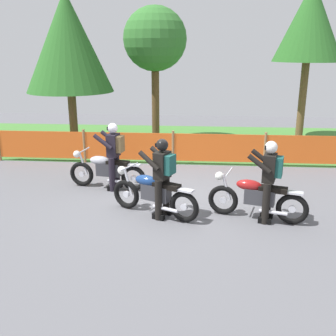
{
  "coord_description": "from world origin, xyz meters",
  "views": [
    {
      "loc": [
        0.77,
        -8.58,
        3.43
      ],
      "look_at": [
        0.11,
        -0.38,
        0.9
      ],
      "focal_mm": 41.81,
      "sensor_mm": 36.0,
      "label": 1
    }
  ],
  "objects_px": {
    "motorcycle_lead": "(106,170)",
    "rider_lead": "(114,153)",
    "traffic_cone": "(114,160)",
    "rider_trailing": "(269,177)",
    "motorcycle_third": "(153,193)",
    "rider_third": "(163,174)",
    "motorcycle_trailing": "(256,198)"
  },
  "relations": [
    {
      "from": "motorcycle_lead",
      "to": "rider_lead",
      "type": "relative_size",
      "value": 1.21
    },
    {
      "from": "rider_lead",
      "to": "traffic_cone",
      "type": "relative_size",
      "value": 3.19
    },
    {
      "from": "rider_trailing",
      "to": "traffic_cone",
      "type": "bearing_deg",
      "value": -24.27
    },
    {
      "from": "motorcycle_third",
      "to": "rider_third",
      "type": "bearing_deg",
      "value": -179.49
    },
    {
      "from": "motorcycle_lead",
      "to": "motorcycle_third",
      "type": "xyz_separation_m",
      "value": [
        1.37,
        -1.55,
        0.01
      ]
    },
    {
      "from": "rider_trailing",
      "to": "motorcycle_third",
      "type": "bearing_deg",
      "value": 13.5
    },
    {
      "from": "motorcycle_third",
      "to": "rider_lead",
      "type": "xyz_separation_m",
      "value": [
        -1.15,
        1.52,
        0.47
      ]
    },
    {
      "from": "rider_lead",
      "to": "rider_trailing",
      "type": "distance_m",
      "value": 3.88
    },
    {
      "from": "motorcycle_trailing",
      "to": "motorcycle_third",
      "type": "height_order",
      "value": "motorcycle_third"
    },
    {
      "from": "motorcycle_third",
      "to": "traffic_cone",
      "type": "bearing_deg",
      "value": -39.05
    },
    {
      "from": "motorcycle_third",
      "to": "rider_third",
      "type": "height_order",
      "value": "rider_third"
    },
    {
      "from": "motorcycle_trailing",
      "to": "rider_trailing",
      "type": "xyz_separation_m",
      "value": [
        0.22,
        -0.06,
        0.48
      ]
    },
    {
      "from": "traffic_cone",
      "to": "motorcycle_trailing",
      "type": "bearing_deg",
      "value": -41.51
    },
    {
      "from": "motorcycle_third",
      "to": "rider_lead",
      "type": "relative_size",
      "value": 1.16
    },
    {
      "from": "motorcycle_lead",
      "to": "rider_trailing",
      "type": "relative_size",
      "value": 1.21
    },
    {
      "from": "rider_lead",
      "to": "traffic_cone",
      "type": "height_order",
      "value": "rider_lead"
    },
    {
      "from": "motorcycle_lead",
      "to": "rider_trailing",
      "type": "distance_m",
      "value": 4.12
    },
    {
      "from": "traffic_cone",
      "to": "rider_lead",
      "type": "bearing_deg",
      "value": -77.37
    },
    {
      "from": "traffic_cone",
      "to": "rider_third",
      "type": "bearing_deg",
      "value": -62.22
    },
    {
      "from": "rider_third",
      "to": "motorcycle_trailing",
      "type": "bearing_deg",
      "value": -153.2
    },
    {
      "from": "motorcycle_lead",
      "to": "motorcycle_trailing",
      "type": "height_order",
      "value": "motorcycle_trailing"
    },
    {
      "from": "rider_lead",
      "to": "rider_third",
      "type": "height_order",
      "value": "same"
    },
    {
      "from": "rider_lead",
      "to": "rider_trailing",
      "type": "bearing_deg",
      "value": 165.01
    },
    {
      "from": "motorcycle_trailing",
      "to": "motorcycle_lead",
      "type": "bearing_deg",
      "value": -8.31
    },
    {
      "from": "motorcycle_trailing",
      "to": "rider_third",
      "type": "bearing_deg",
      "value": 17.55
    },
    {
      "from": "motorcycle_trailing",
      "to": "motorcycle_third",
      "type": "xyz_separation_m",
      "value": [
        -2.15,
        0.05,
        0.01
      ]
    },
    {
      "from": "motorcycle_trailing",
      "to": "motorcycle_third",
      "type": "distance_m",
      "value": 2.15
    },
    {
      "from": "rider_trailing",
      "to": "motorcycle_trailing",
      "type": "bearing_deg",
      "value": 0.51
    },
    {
      "from": "motorcycle_trailing",
      "to": "rider_third",
      "type": "xyz_separation_m",
      "value": [
        -1.94,
        -0.05,
        0.48
      ]
    },
    {
      "from": "rider_third",
      "to": "traffic_cone",
      "type": "distance_m",
      "value": 3.8
    },
    {
      "from": "rider_lead",
      "to": "traffic_cone",
      "type": "distance_m",
      "value": 1.87
    },
    {
      "from": "rider_lead",
      "to": "rider_third",
      "type": "xyz_separation_m",
      "value": [
        1.36,
        -1.61,
        0.0
      ]
    }
  ]
}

